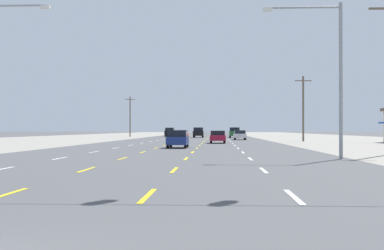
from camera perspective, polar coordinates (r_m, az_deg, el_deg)
The scene contains 15 objects.
ground_plane at distance 70.94m, azimuth 0.08°, elevation -1.81°, with size 572.00×572.00×0.00m, color #4C4C4F.
lot_apron_left at distance 76.25m, azimuth -18.84°, elevation -1.69°, with size 28.00×440.00×0.01m, color gray.
lot_apron_right at distance 74.00m, azimuth 19.61°, elevation -1.72°, with size 28.00×440.00×0.01m, color gray.
lane_markings at distance 109.41m, azimuth 1.05°, elevation -1.35°, with size 10.64×227.60×0.01m.
signal_span_wire at distance 16.34m, azimuth -7.20°, elevation 13.78°, with size 25.06×0.53×9.90m.
hatchback_center_turn_nearest at distance 42.63m, azimuth -1.66°, elevation -1.62°, with size 1.72×3.90×1.54m.
sedan_inner_right_near at distance 57.37m, azimuth 2.99°, elevation -1.36°, with size 1.80×4.50×1.46m.
sedan_far_right_mid at distance 76.53m, azimuth 5.56°, elevation -1.14°, with size 1.80×4.50×1.46m.
suv_far_right_midfar at distance 94.30m, azimuth 4.93°, elevation -0.86°, with size 1.98×4.90×1.98m.
suv_center_turn_far at distance 96.42m, azimuth 0.75°, elevation -0.85°, with size 1.98×4.90×1.98m.
sedan_inner_left_farther at distance 103.51m, azimuth -0.95°, elevation -0.98°, with size 1.80×4.50×1.46m.
suv_far_left_farthest at distance 108.19m, azimuth -2.57°, elevation -0.82°, with size 1.98×4.90×1.98m.
streetlight_right_row_0 at distance 27.94m, azimuth 15.84°, elevation 6.51°, with size 4.30×0.26×8.50m.
utility_pole_right_row_1 at distance 67.48m, azimuth 12.74°, elevation 2.00°, with size 2.20×0.26×8.71m.
utility_pole_left_row_2 at distance 107.43m, azimuth -7.18°, elevation 1.05°, with size 2.20×0.26×8.68m.
Camera 1 is at (3.41, -4.84, 1.61)m, focal length 46.11 mm.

